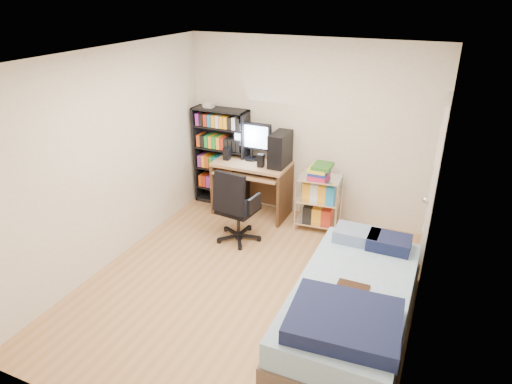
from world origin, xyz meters
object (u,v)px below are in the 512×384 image
at_px(office_chair, 237,219).
at_px(media_shelf, 222,156).
at_px(computer_desk, 260,167).
at_px(bed, 352,305).

bearing_deg(office_chair, media_shelf, 133.19).
bearing_deg(computer_desk, office_chair, -87.44).
distance_m(media_shelf, office_chair, 1.28).
distance_m(media_shelf, computer_desk, 0.68).
relative_size(media_shelf, computer_desk, 1.15).
distance_m(computer_desk, office_chair, 0.96).
xyz_separation_m(computer_desk, bed, (1.80, -1.95, -0.45)).
bearing_deg(bed, office_chair, 148.51).
height_order(media_shelf, office_chair, media_shelf).
height_order(media_shelf, bed, media_shelf).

